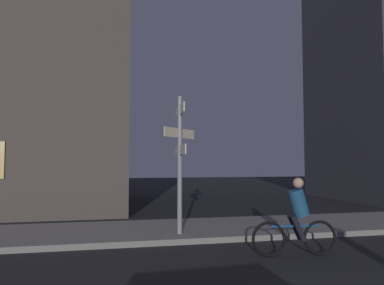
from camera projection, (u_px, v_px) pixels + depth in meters
The scene contains 3 objects.
sidewalk_kerb at pixel (226, 228), 9.70m from camera, with size 40.00×2.85×0.14m, color gray.
signpost at pixel (180, 153), 8.72m from camera, with size 0.94×1.60×3.48m.
cyclist at pixel (297, 219), 7.12m from camera, with size 1.82×0.36×1.61m.
Camera 1 is at (-2.94, -2.10, 1.94)m, focal length 32.08 mm.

